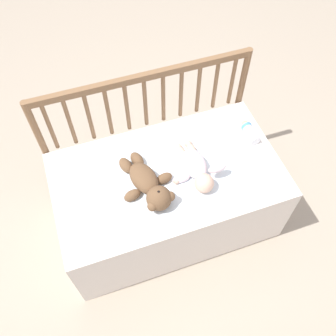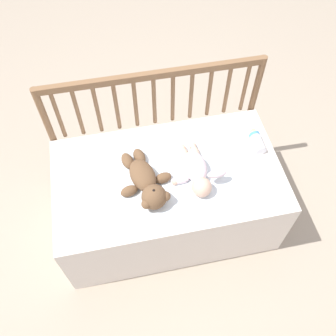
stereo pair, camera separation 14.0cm
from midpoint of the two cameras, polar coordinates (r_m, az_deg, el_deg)
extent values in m
plane|color=tan|center=(2.33, -1.77, -7.43)|extent=(12.00, 12.00, 0.00)
cube|color=white|center=(2.12, -1.94, -4.54)|extent=(1.18, 0.68, 0.47)
cylinder|color=brown|center=(2.18, -19.63, 1.61)|extent=(0.04, 0.04, 0.84)
cylinder|color=brown|center=(2.32, 8.80, 9.23)|extent=(0.04, 0.04, 0.84)
cube|color=brown|center=(1.89, -5.95, 13.54)|extent=(1.14, 0.03, 0.04)
cylinder|color=brown|center=(2.01, -19.50, 5.80)|extent=(0.02, 0.02, 0.33)
cylinder|color=brown|center=(2.00, -16.73, 6.62)|extent=(0.02, 0.02, 0.33)
cylinder|color=brown|center=(1.99, -13.93, 7.43)|extent=(0.02, 0.02, 0.33)
cylinder|color=brown|center=(1.99, -11.12, 8.21)|extent=(0.02, 0.02, 0.33)
cylinder|color=brown|center=(2.00, -8.30, 8.98)|extent=(0.02, 0.02, 0.33)
cylinder|color=brown|center=(2.01, -5.51, 9.72)|extent=(0.02, 0.02, 0.33)
cylinder|color=brown|center=(2.03, -2.73, 10.42)|extent=(0.02, 0.02, 0.33)
cylinder|color=brown|center=(2.05, 0.00, 11.09)|extent=(0.02, 0.02, 0.33)
cylinder|color=brown|center=(2.08, 2.68, 11.72)|extent=(0.02, 0.02, 0.33)
cylinder|color=brown|center=(2.11, 5.31, 12.31)|extent=(0.02, 0.02, 0.33)
cylinder|color=brown|center=(2.14, 7.86, 12.86)|extent=(0.02, 0.02, 0.33)
cube|color=white|center=(1.91, -2.23, -1.38)|extent=(0.73, 0.48, 0.01)
ellipsoid|color=brown|center=(1.86, -5.88, -1.66)|extent=(0.16, 0.22, 0.10)
sphere|color=brown|center=(1.78, -3.66, -4.74)|extent=(0.12, 0.12, 0.12)
sphere|color=tan|center=(1.75, -3.72, -4.20)|extent=(0.05, 0.05, 0.05)
sphere|color=black|center=(1.73, -3.75, -3.84)|extent=(0.02, 0.02, 0.02)
sphere|color=brown|center=(1.77, -1.94, -4.47)|extent=(0.05, 0.05, 0.05)
sphere|color=brown|center=(1.75, -4.70, -5.95)|extent=(0.05, 0.05, 0.05)
ellipsoid|color=brown|center=(1.87, -2.74, -1.72)|extent=(0.10, 0.07, 0.05)
ellipsoid|color=brown|center=(1.84, -7.64, -4.28)|extent=(0.10, 0.07, 0.05)
ellipsoid|color=brown|center=(1.95, -6.80, 1.15)|extent=(0.08, 0.11, 0.06)
ellipsoid|color=brown|center=(1.93, -8.52, 0.28)|extent=(0.08, 0.11, 0.06)
ellipsoid|color=white|center=(1.90, 1.89, 0.55)|extent=(0.12, 0.19, 0.09)
sphere|color=beige|center=(1.83, 3.34, -2.45)|extent=(0.10, 0.10, 0.10)
ellipsoid|color=white|center=(1.85, 5.37, -0.18)|extent=(0.10, 0.04, 0.04)
ellipsoid|color=white|center=(1.88, -0.09, -1.73)|extent=(0.10, 0.04, 0.04)
sphere|color=beige|center=(1.92, 5.64, -0.07)|extent=(0.04, 0.04, 0.04)
sphere|color=beige|center=(1.87, -0.87, -2.11)|extent=(0.04, 0.04, 0.04)
ellipsoid|color=beige|center=(1.98, 1.62, 2.59)|extent=(0.05, 0.10, 0.05)
ellipsoid|color=beige|center=(1.96, 0.04, 2.13)|extent=(0.05, 0.10, 0.05)
sphere|color=beige|center=(2.00, 1.12, 3.58)|extent=(0.04, 0.04, 0.04)
sphere|color=beige|center=(1.99, -0.44, 3.13)|extent=(0.04, 0.04, 0.04)
cylinder|color=white|center=(2.07, 10.68, 4.97)|extent=(0.06, 0.11, 0.06)
cylinder|color=#4C99D8|center=(2.10, 10.05, 6.07)|extent=(0.06, 0.02, 0.06)
sphere|color=#EAC67F|center=(2.11, 9.82, 6.46)|extent=(0.04, 0.04, 0.04)
camera|label=1|loc=(0.07, -92.16, -3.15)|focal=40.00mm
camera|label=2|loc=(0.07, 87.84, 3.15)|focal=40.00mm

